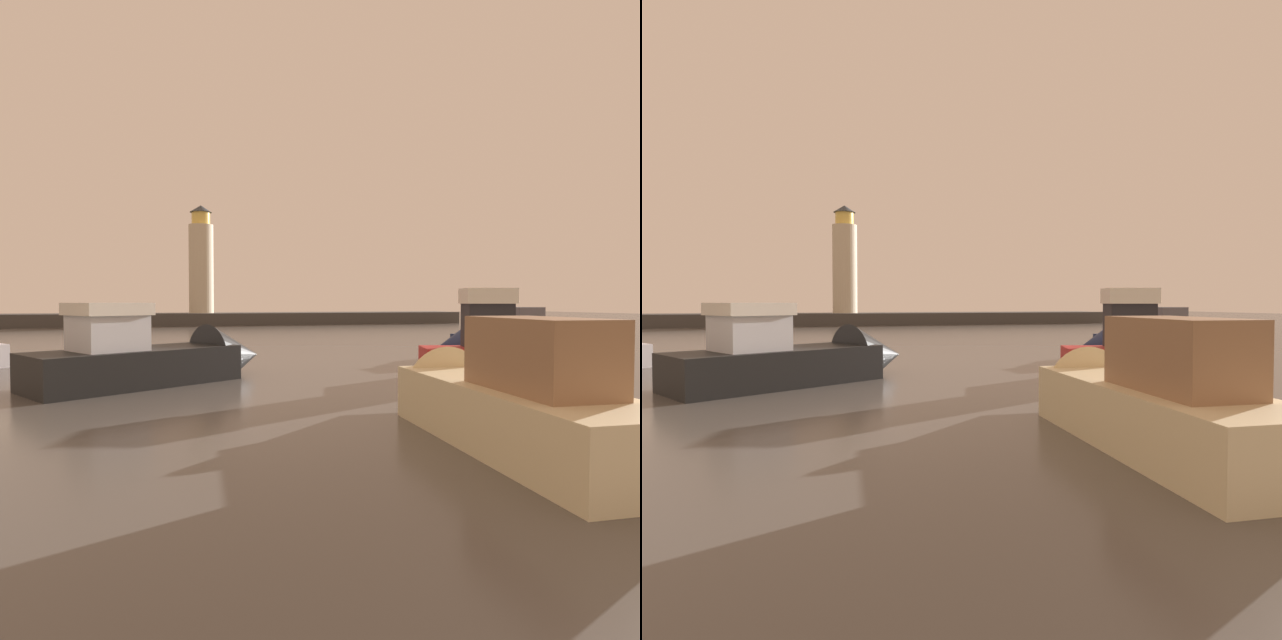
{
  "view_description": "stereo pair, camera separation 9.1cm",
  "coord_description": "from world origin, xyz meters",
  "views": [
    {
      "loc": [
        -5.0,
        -0.7,
        2.93
      ],
      "look_at": [
        1.19,
        20.19,
        2.2
      ],
      "focal_mm": 30.59,
      "sensor_mm": 36.0,
      "label": 1
    },
    {
      "loc": [
        -4.91,
        -0.72,
        2.93
      ],
      "look_at": [
        1.19,
        20.19,
        2.2
      ],
      "focal_mm": 30.59,
      "sensor_mm": 36.0,
      "label": 2
    }
  ],
  "objects": [
    {
      "name": "lighthouse",
      "position": [
        0.15,
        69.07,
        7.9
      ],
      "size": [
        3.04,
        3.04,
        13.45
      ],
      "color": "beige",
      "rests_on": "breakwater"
    },
    {
      "name": "motorboat_3",
      "position": [
        -4.6,
        20.08,
        0.88
      ],
      "size": [
        9.26,
        6.96,
        3.55
      ],
      "color": "black",
      "rests_on": "ground_plane"
    },
    {
      "name": "motorboat_0",
      "position": [
        1.88,
        9.54,
        0.87
      ],
      "size": [
        2.79,
        8.74,
        3.03
      ],
      "color": "beige",
      "rests_on": "ground_plane"
    },
    {
      "name": "breakwater",
      "position": [
        0.0,
        69.07,
        0.76
      ],
      "size": [
        69.47,
        6.68,
        1.53
      ],
      "primitive_type": "cube",
      "color": "#423F3D",
      "rests_on": "ground_plane"
    },
    {
      "name": "motorboat_4",
      "position": [
        12.47,
        24.78,
        0.8
      ],
      "size": [
        8.13,
        3.2,
        3.05
      ],
      "color": "#1E284C",
      "rests_on": "ground_plane"
    },
    {
      "name": "motorboat_1",
      "position": [
        8.12,
        16.99,
        1.0
      ],
      "size": [
        7.45,
        3.89,
        3.7
      ],
      "color": "#B21E1E",
      "rests_on": "ground_plane"
    },
    {
      "name": "ground_plane",
      "position": [
        0.0,
        34.53,
        0.0
      ],
      "size": [
        220.0,
        220.0,
        0.0
      ],
      "primitive_type": "plane",
      "color": "#4C4742"
    }
  ]
}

